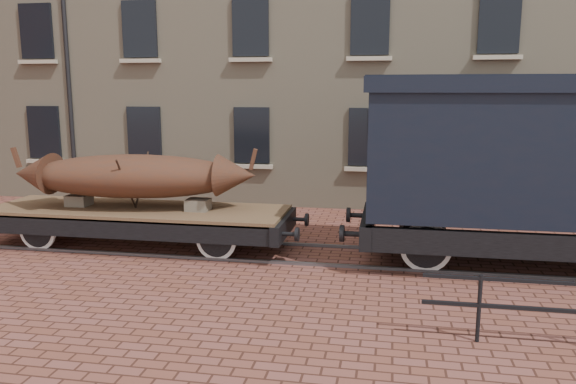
# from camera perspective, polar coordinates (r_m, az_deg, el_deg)

# --- Properties ---
(ground) EXTENTS (90.00, 90.00, 0.00)m
(ground) POSITION_cam_1_polar(r_m,az_deg,el_deg) (12.37, 2.13, -6.43)
(ground) COLOR brown
(rail_track) EXTENTS (30.00, 1.52, 0.06)m
(rail_track) POSITION_cam_1_polar(r_m,az_deg,el_deg) (12.36, 2.14, -6.30)
(rail_track) COLOR #59595E
(rail_track) RESTS_ON ground
(flatcar_wagon) EXTENTS (7.71, 2.09, 1.16)m
(flatcar_wagon) POSITION_cam_1_polar(r_m,az_deg,el_deg) (13.32, -14.99, -2.34)
(flatcar_wagon) COLOR brown
(flatcar_wagon) RESTS_ON ground
(iron_boat) EXTENTS (5.61, 2.12, 1.39)m
(iron_boat) POSITION_cam_1_polar(r_m,az_deg,el_deg) (13.18, -15.37, 1.59)
(iron_boat) COLOR #4E2717
(iron_boat) RESTS_ON flatcar_wagon
(goods_van) EXTENTS (7.44, 2.71, 3.85)m
(goods_van) POSITION_cam_1_polar(r_m,az_deg,el_deg) (12.10, 23.67, 3.99)
(goods_van) COLOR black
(goods_van) RESTS_ON ground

